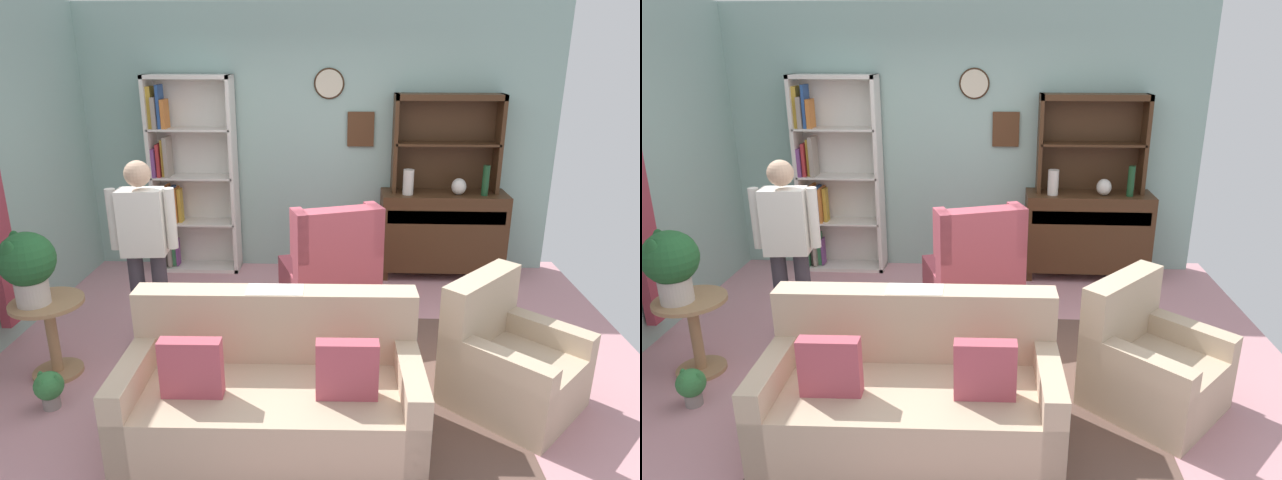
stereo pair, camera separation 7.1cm
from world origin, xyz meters
TOP-DOWN VIEW (x-y plane):
  - ground_plane at (0.00, 0.00)m, footprint 5.40×4.60m
  - wall_back at (0.00, 2.13)m, footprint 5.00×0.09m
  - area_rug at (0.20, -0.30)m, footprint 2.53×2.16m
  - bookshelf at (-1.41, 1.95)m, footprint 0.90×0.30m
  - sideboard at (1.33, 1.86)m, footprint 1.30×0.45m
  - sideboard_hutch at (1.33, 1.97)m, footprint 1.10×0.26m
  - vase_tall at (0.94, 1.78)m, footprint 0.11×0.11m
  - vase_round at (1.46, 1.79)m, footprint 0.15×0.15m
  - bottle_wine at (1.72, 1.77)m, footprint 0.07×0.07m
  - couch_floral at (-0.14, -0.91)m, footprint 1.82×0.89m
  - armchair_floral at (1.43, -0.46)m, footprint 1.08×1.08m
  - wingback_chair at (0.17, 0.92)m, footprint 1.00×1.01m
  - plant_stand at (-1.88, -0.25)m, footprint 0.52×0.52m
  - potted_plant_large at (-1.94, -0.31)m, footprint 0.39×0.39m
  - potted_plant_small at (-1.71, -0.68)m, footprint 0.20×0.20m
  - person_reading at (-1.27, 0.19)m, footprint 0.53×0.23m

SIDE VIEW (x-z plane):
  - ground_plane at x=0.00m, z-range -0.02..0.00m
  - area_rug at x=0.20m, z-range 0.00..0.01m
  - potted_plant_small at x=-1.71m, z-range 0.02..0.30m
  - armchair_floral at x=1.43m, z-range -0.15..0.73m
  - couch_floral at x=-0.14m, z-range -0.14..0.76m
  - plant_stand at x=-1.88m, z-range 0.07..0.68m
  - wingback_chair at x=0.17m, z-range -0.14..0.91m
  - sideboard at x=1.33m, z-range 0.05..0.97m
  - person_reading at x=-1.27m, z-range 0.13..1.69m
  - potted_plant_large at x=-1.94m, z-range 0.65..1.19m
  - vase_round at x=1.46m, z-range 0.92..1.09m
  - bookshelf at x=-1.41m, z-range -0.02..2.08m
  - vase_tall at x=0.94m, z-range 0.92..1.18m
  - bottle_wine at x=1.72m, z-range 0.92..1.23m
  - wall_back at x=0.00m, z-range 0.00..2.80m
  - sideboard_hutch at x=1.33m, z-range 1.06..2.06m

